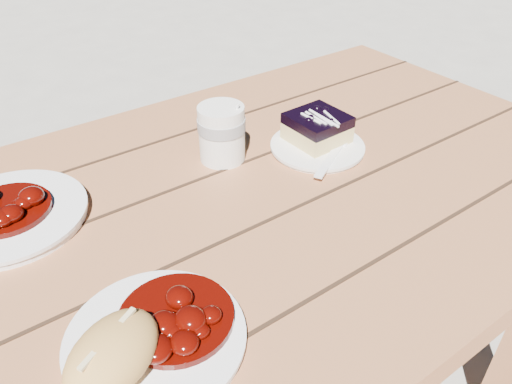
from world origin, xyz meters
TOP-DOWN VIEW (x-y plane):
  - picnic_table at (0.00, -0.00)m, footprint 2.00×1.55m
  - main_plate at (0.06, -0.19)m, footprint 0.20×0.20m
  - goulash_stew at (0.09, -0.18)m, footprint 0.14×0.14m
  - bread_roll at (0.01, -0.21)m, footprint 0.14×0.13m
  - dessert_plate at (0.51, 0.04)m, footprint 0.17×0.17m
  - blueberry_cake at (0.52, 0.05)m, footprint 0.10×0.10m
  - fork_dessert at (0.49, -0.02)m, footprint 0.15×0.10m
  - coffee_cup at (0.35, 0.12)m, footprint 0.08×0.08m
  - second_plate at (-0.02, 0.15)m, footprint 0.23×0.23m
  - second_stew at (-0.02, 0.15)m, footprint 0.13×0.13m

SIDE VIEW (x-z plane):
  - picnic_table at x=0.00m, z-range 0.21..0.96m
  - dessert_plate at x=0.51m, z-range 0.75..0.76m
  - main_plate at x=0.06m, z-range 0.75..0.77m
  - second_plate at x=-0.02m, z-range 0.75..0.77m
  - fork_dessert at x=0.49m, z-range 0.76..0.76m
  - goulash_stew at x=0.09m, z-range 0.77..0.81m
  - second_stew at x=-0.02m, z-range 0.77..0.81m
  - blueberry_cake at x=0.52m, z-range 0.76..0.82m
  - bread_roll at x=0.01m, z-range 0.77..0.83m
  - coffee_cup at x=0.35m, z-range 0.75..0.85m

